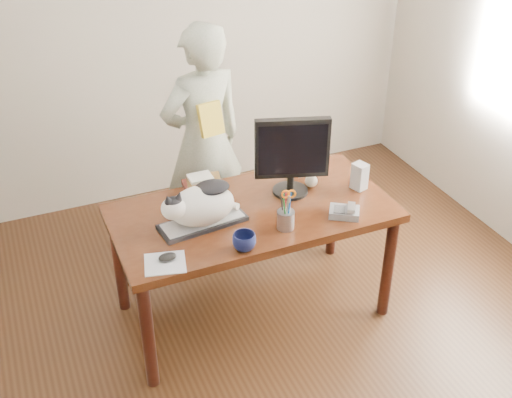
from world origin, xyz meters
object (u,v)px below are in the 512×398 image
object	(u,v)px
monitor	(292,153)
coffee_mug	(244,242)
mouse	(167,257)
book_stack	(203,183)
cat	(199,205)
pen_cup	(286,218)
baseball	(311,181)
speaker	(360,176)
calculator	(305,163)
phone	(345,212)
person	(203,142)
keyboard	(203,222)
desk	(247,224)

from	to	relation	value
monitor	coffee_mug	xyz separation A→B (m)	(-0.46, -0.41, -0.23)
mouse	book_stack	bearing A→B (deg)	70.14
cat	pen_cup	bearing A→B (deg)	-32.30
baseball	speaker	bearing A→B (deg)	-27.19
mouse	calculator	world-z (taller)	calculator
cat	phone	size ratio (longest dim) A/B	2.31
calculator	person	distance (m)	0.70
phone	person	size ratio (longest dim) A/B	0.13
keyboard	calculator	distance (m)	0.88
pen_cup	coffee_mug	bearing A→B (deg)	-161.67
keyboard	book_stack	xyz separation A→B (m)	(0.13, 0.37, 0.02)
desk	monitor	distance (m)	0.50
monitor	book_stack	distance (m)	0.58
mouse	speaker	world-z (taller)	speaker
keyboard	cat	world-z (taller)	cat
keyboard	person	world-z (taller)	person
keyboard	monitor	distance (m)	0.65
speaker	cat	bearing A→B (deg)	162.13
speaker	monitor	bearing A→B (deg)	147.28
coffee_mug	calculator	distance (m)	0.94
speaker	calculator	xyz separation A→B (m)	(-0.19, 0.35, -0.05)
keyboard	calculator	xyz separation A→B (m)	(0.80, 0.35, 0.02)
cat	phone	distance (m)	0.82
calculator	pen_cup	bearing A→B (deg)	-120.42
monitor	mouse	bearing A→B (deg)	-140.45
mouse	coffee_mug	world-z (taller)	coffee_mug
monitor	speaker	world-z (taller)	monitor
keyboard	phone	bearing A→B (deg)	-23.00
coffee_mug	speaker	size ratio (longest dim) A/B	0.75
coffee_mug	speaker	bearing A→B (deg)	19.19
pen_cup	person	bearing A→B (deg)	96.14
desk	book_stack	bearing A→B (deg)	124.98
baseball	calculator	size ratio (longest dim) A/B	0.32
coffee_mug	book_stack	size ratio (longest dim) A/B	0.52
desk	cat	xyz separation A→B (m)	(-0.33, -0.11, 0.28)
baseball	coffee_mug	bearing A→B (deg)	-144.80
baseball	book_stack	bearing A→B (deg)	158.41
desk	cat	bearing A→B (deg)	-160.64
speaker	person	bearing A→B (deg)	111.84
keyboard	pen_cup	distance (m)	0.46
pen_cup	book_stack	distance (m)	0.64
cat	keyboard	bearing A→B (deg)	8.36
desk	keyboard	xyz separation A→B (m)	(-0.31, -0.11, 0.16)
cat	baseball	size ratio (longest dim) A/B	6.20
speaker	calculator	world-z (taller)	speaker
monitor	calculator	xyz separation A→B (m)	(0.22, 0.25, -0.24)
speaker	person	world-z (taller)	person
book_stack	cat	bearing A→B (deg)	-103.57
keyboard	calculator	size ratio (longest dim) A/B	2.13
cat	phone	xyz separation A→B (m)	(0.78, -0.22, -0.11)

